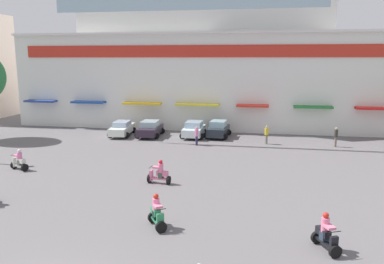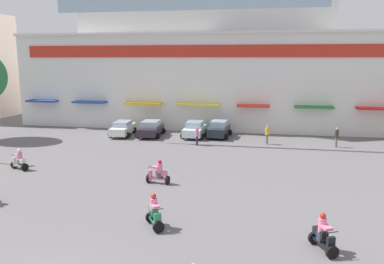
# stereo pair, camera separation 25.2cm
# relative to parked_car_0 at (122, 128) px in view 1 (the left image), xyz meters

# --- Properties ---
(ground_plane) EXTENTS (128.00, 128.00, 0.00)m
(ground_plane) POSITION_rel_parked_car_0_xyz_m (6.82, -13.40, -0.73)
(ground_plane) COLOR slate
(colonial_building) EXTENTS (40.70, 19.25, 21.48)m
(colonial_building) POSITION_rel_parked_car_0_xyz_m (6.82, 10.65, 8.70)
(colonial_building) COLOR silver
(colonial_building) RESTS_ON ground
(parked_car_0) EXTENTS (2.46, 4.53, 1.43)m
(parked_car_0) POSITION_rel_parked_car_0_xyz_m (0.00, 0.00, 0.00)
(parked_car_0) COLOR silver
(parked_car_0) RESTS_ON ground
(parked_car_1) EXTENTS (2.55, 4.34, 1.54)m
(parked_car_1) POSITION_rel_parked_car_0_xyz_m (2.85, 0.11, 0.04)
(parked_car_1) COLOR #2B202E
(parked_car_1) RESTS_ON ground
(parked_car_2) EXTENTS (2.35, 4.07, 1.53)m
(parked_car_2) POSITION_rel_parked_car_0_xyz_m (7.15, 0.61, 0.04)
(parked_car_2) COLOR white
(parked_car_2) RESTS_ON ground
(parked_car_3) EXTENTS (2.40, 3.91, 1.62)m
(parked_car_3) POSITION_rel_parked_car_0_xyz_m (9.48, 0.90, 0.07)
(parked_car_3) COLOR #20262D
(parked_car_3) RESTS_ON ground
(scooter_rider_0) EXTENTS (1.45, 1.00, 1.48)m
(scooter_rider_0) POSITION_rel_parked_car_0_xyz_m (-2.59, -12.90, -0.12)
(scooter_rider_0) COLOR black
(scooter_rider_0) RESTS_ON ground
(scooter_rider_1) EXTENTS (1.45, 0.67, 1.50)m
(scooter_rider_1) POSITION_rel_parked_car_0_xyz_m (7.63, -14.00, -0.12)
(scooter_rider_1) COLOR black
(scooter_rider_1) RESTS_ON ground
(scooter_rider_2) EXTENTS (1.15, 1.39, 1.58)m
(scooter_rider_2) POSITION_rel_parked_car_0_xyz_m (9.19, -20.15, -0.08)
(scooter_rider_2) COLOR black
(scooter_rider_2) RESTS_ON ground
(scooter_rider_5) EXTENTS (1.07, 1.49, 1.56)m
(scooter_rider_5) POSITION_rel_parked_car_0_xyz_m (16.39, -20.98, -0.10)
(scooter_rider_5) COLOR black
(scooter_rider_5) RESTS_ON ground
(pedestrian_0) EXTENTS (0.42, 0.42, 1.71)m
(pedestrian_0) POSITION_rel_parked_car_0_xyz_m (19.97, -1.44, 0.26)
(pedestrian_0) COLOR #6D5E52
(pedestrian_0) RESTS_ON ground
(pedestrian_1) EXTENTS (0.38, 0.38, 1.68)m
(pedestrian_1) POSITION_rel_parked_car_0_xyz_m (8.04, -3.04, 0.23)
(pedestrian_1) COLOR #2B2146
(pedestrian_1) RESTS_ON ground
(pedestrian_2) EXTENTS (0.49, 0.49, 1.66)m
(pedestrian_2) POSITION_rel_parked_car_0_xyz_m (14.08, -1.35, 0.21)
(pedestrian_2) COLOR slate
(pedestrian_2) RESTS_ON ground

